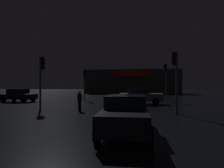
# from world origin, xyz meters

# --- Properties ---
(ground_plane) EXTENTS (120.00, 120.00, 0.00)m
(ground_plane) POSITION_xyz_m (0.00, 0.00, 0.00)
(ground_plane) COLOR black
(store_building) EXTENTS (21.46, 8.25, 5.44)m
(store_building) POSITION_xyz_m (0.97, 26.33, 2.73)
(store_building) COLOR #4C4742
(store_building) RESTS_ON ground
(traffic_signal_main) EXTENTS (0.43, 0.41, 4.50)m
(traffic_signal_main) POSITION_xyz_m (5.67, 4.34, 3.16)
(traffic_signal_main) COLOR #595B60
(traffic_signal_main) RESTS_ON ground
(traffic_signal_opposite) EXTENTS (0.42, 0.42, 3.84)m
(traffic_signal_opposite) POSITION_xyz_m (-4.41, 4.35, 2.75)
(traffic_signal_opposite) COLOR #595B60
(traffic_signal_opposite) RESTS_ON ground
(traffic_signal_cross_left) EXTENTS (0.41, 0.43, 4.25)m
(traffic_signal_cross_left) POSITION_xyz_m (4.95, -5.77, 2.95)
(traffic_signal_cross_left) COLOR #595B60
(traffic_signal_cross_left) RESTS_ON ground
(traffic_signal_cross_right) EXTENTS (0.43, 0.42, 4.27)m
(traffic_signal_cross_right) POSITION_xyz_m (-5.39, -4.78, 2.97)
(traffic_signal_cross_right) COLOR #595B60
(traffic_signal_cross_right) RESTS_ON ground
(car_near) EXTENTS (2.04, 4.41, 1.56)m
(car_near) POSITION_xyz_m (1.87, -11.32, 0.78)
(car_near) COLOR black
(car_near) RESTS_ON ground
(car_far) EXTENTS (4.48, 2.12, 1.67)m
(car_far) POSITION_xyz_m (2.66, 0.66, 0.85)
(car_far) COLOR slate
(car_far) RESTS_ON ground
(car_crossing) EXTENTS (3.92, 2.13, 1.52)m
(car_crossing) POSITION_xyz_m (-11.48, 1.14, 0.79)
(car_crossing) COLOR black
(car_crossing) RESTS_ON ground
(pedestrian) EXTENTS (0.46, 0.46, 1.57)m
(pedestrian) POSITION_xyz_m (-2.05, -5.23, 0.90)
(pedestrian) COLOR black
(pedestrian) RESTS_ON ground
(fire_hydrant) EXTENTS (0.22, 0.22, 0.88)m
(fire_hydrant) POSITION_xyz_m (1.72, -6.86, 0.43)
(fire_hydrant) COLOR red
(fire_hydrant) RESTS_ON ground
(bollard_kerb_a) EXTENTS (0.11, 0.11, 1.02)m
(bollard_kerb_a) POSITION_xyz_m (6.46, 7.12, 0.51)
(bollard_kerb_a) COLOR #595B60
(bollard_kerb_a) RESTS_ON ground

